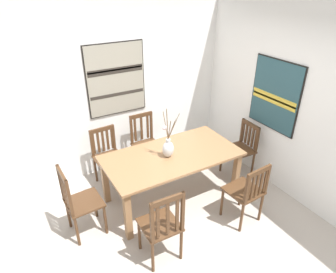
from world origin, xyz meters
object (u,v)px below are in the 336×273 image
at_px(chair_2, 79,201).
at_px(chair_4, 241,148).
at_px(chair_0, 162,225).
at_px(centerpiece_vase, 168,147).
at_px(chair_3, 108,155).
at_px(painting_on_side_wall, 275,95).
at_px(chair_1, 247,191).
at_px(painting_on_back_wall, 116,79).
at_px(chair_5, 146,143).
at_px(dining_table, 172,161).

height_order(chair_2, chair_4, chair_2).
distance_m(chair_0, chair_4, 2.11).
bearing_deg(centerpiece_vase, chair_2, -179.83).
xyz_separation_m(chair_3, painting_on_side_wall, (2.21, -1.10, 0.92)).
relative_size(chair_1, painting_on_back_wall, 0.82).
bearing_deg(chair_4, chair_0, -156.20).
relative_size(chair_0, chair_1, 1.10).
relative_size(chair_0, painting_on_side_wall, 0.97).
relative_size(chair_5, painting_on_side_wall, 0.95).
relative_size(chair_0, chair_5, 1.02).
height_order(centerpiece_vase, painting_on_side_wall, painting_on_side_wall).
relative_size(chair_0, chair_4, 1.11).
distance_m(dining_table, painting_on_back_wall, 1.51).
bearing_deg(chair_5, chair_4, -34.82).
distance_m(chair_2, chair_3, 1.09).
relative_size(dining_table, chair_2, 1.90).
distance_m(chair_0, chair_5, 1.86).
relative_size(dining_table, centerpiece_vase, 2.59).
relative_size(chair_1, painting_on_side_wall, 0.89).
distance_m(chair_3, painting_on_back_wall, 1.17).
bearing_deg(chair_1, chair_4, 51.43).
xyz_separation_m(chair_2, chair_4, (2.62, 0.00, -0.02)).
xyz_separation_m(dining_table, chair_0, (-0.64, -0.87, -0.15)).
distance_m(chair_1, chair_4, 1.11).
relative_size(centerpiece_vase, chair_4, 0.81).
bearing_deg(painting_on_back_wall, chair_0, -99.74).
bearing_deg(chair_1, chair_5, 108.47).
xyz_separation_m(chair_2, chair_3, (0.67, 0.85, -0.02)).
xyz_separation_m(chair_1, painting_on_side_wall, (0.96, 0.62, 0.92)).
relative_size(chair_4, chair_5, 0.92).
distance_m(chair_0, painting_on_back_wall, 2.34).
bearing_deg(painting_on_back_wall, chair_3, -135.54).
bearing_deg(painting_on_back_wall, chair_5, -47.75).
bearing_deg(chair_5, painting_on_side_wall, -36.34).
relative_size(chair_5, painting_on_back_wall, 0.88).
xyz_separation_m(chair_4, painting_on_side_wall, (0.27, -0.25, 0.92)).
relative_size(chair_3, painting_on_back_wall, 0.83).
distance_m(centerpiece_vase, chair_3, 1.11).
height_order(centerpiece_vase, painting_on_back_wall, painting_on_back_wall).
bearing_deg(chair_4, chair_1, -128.57).
xyz_separation_m(chair_1, painting_on_back_wall, (-0.88, 2.08, 1.04)).
bearing_deg(chair_3, painting_on_back_wall, 44.46).
bearing_deg(centerpiece_vase, painting_on_back_wall, 99.95).
bearing_deg(chair_1, centerpiece_vase, 127.62).
bearing_deg(chair_2, chair_3, 51.66).
bearing_deg(chair_2, painting_on_side_wall, -4.88).
distance_m(chair_3, chair_4, 2.12).
bearing_deg(chair_0, chair_2, 129.14).
bearing_deg(chair_2, centerpiece_vase, 0.17).
xyz_separation_m(dining_table, centerpiece_vase, (-0.07, -0.02, 0.24)).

